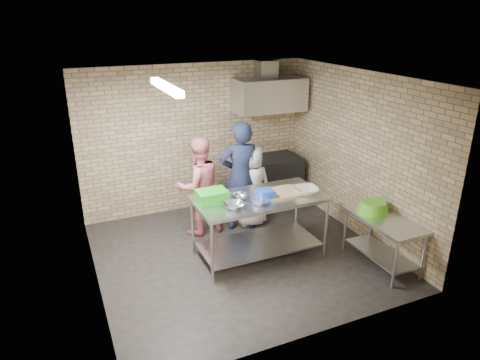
{
  "coord_description": "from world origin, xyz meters",
  "views": [
    {
      "loc": [
        -2.37,
        -5.41,
        3.51
      ],
      "look_at": [
        0.1,
        0.2,
        1.15
      ],
      "focal_mm": 32.65,
      "sensor_mm": 36.0,
      "label": 1
    }
  ],
  "objects_px": {
    "prep_table": "(259,226)",
    "blue_tub": "(266,194)",
    "bottle_green": "(286,96)",
    "woman_pink": "(199,186)",
    "side_counter": "(382,242)",
    "green_crate": "(212,196)",
    "bottle_red": "(267,97)",
    "stove": "(269,180)",
    "woman_white": "(251,186)",
    "green_basin": "(373,207)",
    "man_navy": "(241,177)"
  },
  "relations": [
    {
      "from": "prep_table",
      "to": "blue_tub",
      "type": "xyz_separation_m",
      "value": [
        0.05,
        -0.1,
        0.55
      ]
    },
    {
      "from": "bottle_green",
      "to": "woman_pink",
      "type": "bearing_deg",
      "value": -156.18
    },
    {
      "from": "prep_table",
      "to": "side_counter",
      "type": "bearing_deg",
      "value": -32.8
    },
    {
      "from": "green_crate",
      "to": "bottle_red",
      "type": "height_order",
      "value": "bottle_red"
    },
    {
      "from": "side_counter",
      "to": "blue_tub",
      "type": "xyz_separation_m",
      "value": [
        -1.48,
        0.88,
        0.66
      ]
    },
    {
      "from": "stove",
      "to": "green_crate",
      "type": "relative_size",
      "value": 2.79
    },
    {
      "from": "woman_white",
      "to": "side_counter",
      "type": "bearing_deg",
      "value": 121.66
    },
    {
      "from": "green_basin",
      "to": "side_counter",
      "type": "bearing_deg",
      "value": -85.43
    },
    {
      "from": "prep_table",
      "to": "man_navy",
      "type": "bearing_deg",
      "value": 83.09
    },
    {
      "from": "bottle_red",
      "to": "stove",
      "type": "bearing_deg",
      "value": -101.77
    },
    {
      "from": "woman_white",
      "to": "man_navy",
      "type": "bearing_deg",
      "value": 13.6
    },
    {
      "from": "woman_pink",
      "to": "man_navy",
      "type": "bearing_deg",
      "value": 164.26
    },
    {
      "from": "man_navy",
      "to": "woman_white",
      "type": "relative_size",
      "value": 1.3
    },
    {
      "from": "stove",
      "to": "bottle_green",
      "type": "distance_m",
      "value": 1.65
    },
    {
      "from": "bottle_red",
      "to": "woman_white",
      "type": "distance_m",
      "value": 1.82
    },
    {
      "from": "stove",
      "to": "woman_white",
      "type": "height_order",
      "value": "woman_white"
    },
    {
      "from": "stove",
      "to": "bottle_red",
      "type": "height_order",
      "value": "bottle_red"
    },
    {
      "from": "woman_pink",
      "to": "bottle_red",
      "type": "bearing_deg",
      "value": -157.09
    },
    {
      "from": "prep_table",
      "to": "blue_tub",
      "type": "bearing_deg",
      "value": -63.43
    },
    {
      "from": "prep_table",
      "to": "woman_pink",
      "type": "xyz_separation_m",
      "value": [
        -0.58,
        1.08,
        0.35
      ]
    },
    {
      "from": "green_crate",
      "to": "bottle_green",
      "type": "xyz_separation_m",
      "value": [
        2.23,
        1.89,
        0.96
      ]
    },
    {
      "from": "side_counter",
      "to": "stove",
      "type": "distance_m",
      "value": 2.79
    },
    {
      "from": "blue_tub",
      "to": "green_basin",
      "type": "relative_size",
      "value": 0.47
    },
    {
      "from": "green_basin",
      "to": "woman_pink",
      "type": "height_order",
      "value": "woman_pink"
    },
    {
      "from": "prep_table",
      "to": "bottle_green",
      "type": "relative_size",
      "value": 12.89
    },
    {
      "from": "bottle_red",
      "to": "bottle_green",
      "type": "relative_size",
      "value": 1.2
    },
    {
      "from": "stove",
      "to": "bottle_green",
      "type": "relative_size",
      "value": 8.0
    },
    {
      "from": "stove",
      "to": "bottle_green",
      "type": "height_order",
      "value": "bottle_green"
    },
    {
      "from": "stove",
      "to": "green_crate",
      "type": "distance_m",
      "value": 2.5
    },
    {
      "from": "bottle_green",
      "to": "green_basin",
      "type": "bearing_deg",
      "value": -90.42
    },
    {
      "from": "bottle_red",
      "to": "woman_white",
      "type": "bearing_deg",
      "value": -127.9
    },
    {
      "from": "green_basin",
      "to": "bottle_green",
      "type": "xyz_separation_m",
      "value": [
        0.02,
        2.74,
        1.18
      ]
    },
    {
      "from": "side_counter",
      "to": "blue_tub",
      "type": "bearing_deg",
      "value": 149.1
    },
    {
      "from": "side_counter",
      "to": "woman_pink",
      "type": "height_order",
      "value": "woman_pink"
    },
    {
      "from": "bottle_red",
      "to": "man_navy",
      "type": "bearing_deg",
      "value": -133.79
    },
    {
      "from": "man_navy",
      "to": "woman_pink",
      "type": "distance_m",
      "value": 0.72
    },
    {
      "from": "bottle_green",
      "to": "woman_white",
      "type": "relative_size",
      "value": 0.1
    },
    {
      "from": "stove",
      "to": "bottle_green",
      "type": "xyz_separation_m",
      "value": [
        0.45,
        0.24,
        1.57
      ]
    },
    {
      "from": "bottle_green",
      "to": "woman_white",
      "type": "bearing_deg",
      "value": -139.66
    },
    {
      "from": "prep_table",
      "to": "woman_pink",
      "type": "height_order",
      "value": "woman_pink"
    },
    {
      "from": "prep_table",
      "to": "side_counter",
      "type": "xyz_separation_m",
      "value": [
        1.53,
        -0.98,
        -0.11
      ]
    },
    {
      "from": "blue_tub",
      "to": "woman_pink",
      "type": "xyz_separation_m",
      "value": [
        -0.63,
        1.18,
        -0.2
      ]
    },
    {
      "from": "side_counter",
      "to": "woman_white",
      "type": "distance_m",
      "value": 2.34
    },
    {
      "from": "bottle_green",
      "to": "side_counter",
      "type": "bearing_deg",
      "value": -90.0
    },
    {
      "from": "green_crate",
      "to": "man_navy",
      "type": "relative_size",
      "value": 0.23
    },
    {
      "from": "prep_table",
      "to": "bottle_green",
      "type": "xyz_separation_m",
      "value": [
        1.53,
        2.01,
        1.53
      ]
    },
    {
      "from": "green_crate",
      "to": "blue_tub",
      "type": "bearing_deg",
      "value": -16.35
    },
    {
      "from": "bottle_green",
      "to": "woman_pink",
      "type": "height_order",
      "value": "bottle_green"
    },
    {
      "from": "side_counter",
      "to": "woman_pink",
      "type": "bearing_deg",
      "value": 135.65
    },
    {
      "from": "stove",
      "to": "woman_pink",
      "type": "height_order",
      "value": "woman_pink"
    }
  ]
}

